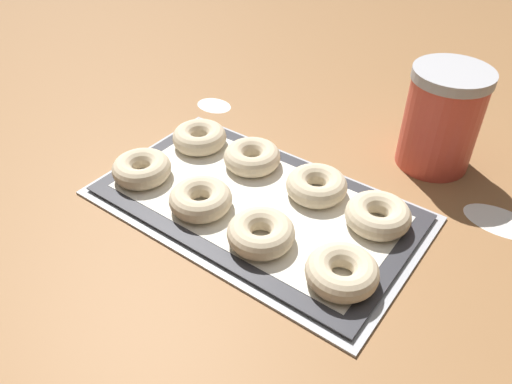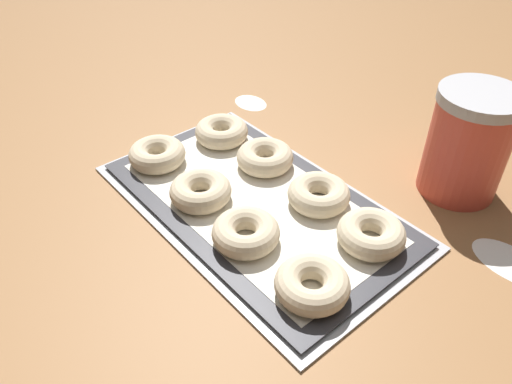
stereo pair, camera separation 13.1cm
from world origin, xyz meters
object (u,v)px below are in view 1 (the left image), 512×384
Objects in this scene: bagel_front_far_left at (142,169)px; bagel_back_far_right at (378,215)px; bagel_back_mid_right at (317,185)px; baking_tray at (256,204)px; bagel_back_far_left at (199,137)px; bagel_front_mid_right at (261,233)px; bagel_front_mid_left at (201,199)px; bagel_front_far_right at (342,272)px; bagel_back_mid_left at (252,157)px; flour_canister at (442,119)px.

bagel_front_far_left is 0.36m from bagel_back_far_right.
bagel_back_mid_right is at bearing 176.24° from bagel_back_far_right.
baking_tray is 0.18m from bagel_back_far_left.
bagel_front_mid_right and bagel_back_mid_right have the same top height.
bagel_front_mid_left is at bearing -151.47° from bagel_back_far_right.
bagel_front_far_right is 1.00× the size of bagel_back_far_left.
bagel_back_far_right is at bearing -2.32° from bagel_back_mid_left.
bagel_back_mid_right is (0.12, -0.00, 0.00)m from bagel_back_mid_left.
bagel_front_mid_right and bagel_back_mid_left have the same top height.
flour_canister reaches higher than bagel_back_far_right.
bagel_back_mid_right is at bearing -117.55° from flour_canister.
bagel_front_far_right is at bearing -0.51° from bagel_front_far_left.
bagel_back_far_right is at bearing -90.28° from flour_canister.
bagel_front_far_left is at bearing -132.95° from bagel_back_mid_left.
bagel_back_mid_right is at bearing 87.19° from bagel_front_mid_right.
bagel_front_mid_left is at bearing -47.91° from bagel_back_far_left.
bagel_front_far_left is 0.17m from bagel_back_mid_left.
bagel_back_mid_left is 1.00× the size of bagel_back_mid_right.
baking_tray is at bearing 47.94° from bagel_front_mid_left.
bagel_back_far_right is at bearing -3.76° from bagel_back_mid_right.
flour_canister reaches higher than bagel_front_far_left.
bagel_front_mid_right is at bearing -131.13° from bagel_back_far_right.
bagel_back_far_left is at bearing 160.02° from bagel_front_far_right.
bagel_front_far_right is (0.23, -0.00, 0.00)m from bagel_front_mid_left.
bagel_back_far_left is at bearing 150.04° from bagel_front_mid_right.
baking_tray is 0.09m from bagel_front_mid_right.
baking_tray is 5.25× the size of bagel_front_mid_right.
baking_tray is 5.25× the size of bagel_back_far_left.
baking_tray is at bearing -20.60° from bagel_back_far_left.
bagel_back_far_left is (-0.22, 0.13, 0.00)m from bagel_front_mid_right.
bagel_front_far_right and bagel_back_far_left have the same top height.
bagel_front_mid_left is at bearing 179.55° from bagel_front_far_right.
baking_tray is 5.25× the size of bagel_back_mid_right.
baking_tray is at bearing -49.50° from bagel_back_mid_left.
bagel_back_mid_right is 1.00× the size of bagel_back_far_right.
bagel_front_far_left is at bearing -136.70° from flour_canister.
bagel_front_far_right is at bearing -29.08° from bagel_back_mid_left.
bagel_back_mid_left is at bearing 178.90° from bagel_back_mid_right.
bagel_back_far_left is (-0.34, 0.12, 0.00)m from bagel_front_far_right.
flour_canister is (0.33, 0.20, 0.06)m from bagel_back_far_left.
bagel_back_far_right is (0.10, -0.01, 0.00)m from bagel_back_mid_right.
bagel_back_mid_left is (0.12, 0.13, 0.00)m from bagel_front_far_left.
bagel_back_mid_right is at bearing 1.05° from bagel_back_far_left.
bagel_front_mid_right is at bearing -1.64° from bagel_front_far_left.
bagel_front_mid_left is 0.40m from flour_canister.
bagel_front_mid_right is 0.55× the size of flour_canister.
baking_tray is 0.19m from bagel_front_far_right.
bagel_front_mid_right is at bearing -178.31° from bagel_front_far_right.
bagel_back_far_left is 0.11m from bagel_back_mid_left.
bagel_back_far_right is at bearing 28.53° from bagel_front_mid_left.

